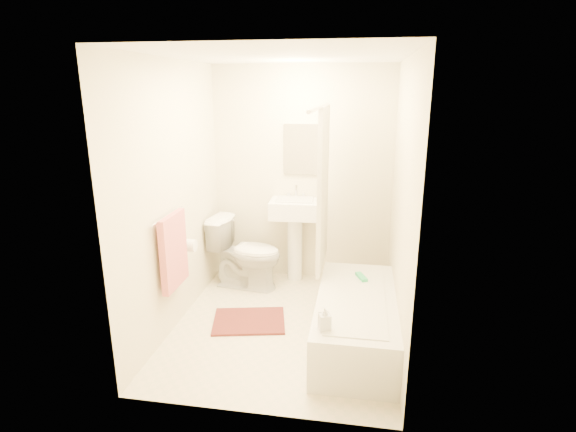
% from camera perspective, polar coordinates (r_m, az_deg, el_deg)
% --- Properties ---
extents(floor, '(2.40, 2.40, 0.00)m').
position_cam_1_polar(floor, '(4.35, -0.55, -13.70)').
color(floor, beige).
rests_on(floor, ground).
extents(ceiling, '(2.40, 2.40, 0.00)m').
position_cam_1_polar(ceiling, '(3.78, -0.66, 19.74)').
color(ceiling, white).
rests_on(ceiling, ground).
extents(wall_back, '(2.00, 0.02, 2.40)m').
position_cam_1_polar(wall_back, '(5.05, 1.77, 5.12)').
color(wall_back, beige).
rests_on(wall_back, ground).
extents(wall_left, '(0.02, 2.40, 2.40)m').
position_cam_1_polar(wall_left, '(4.18, -14.24, 2.32)').
color(wall_left, beige).
rests_on(wall_left, ground).
extents(wall_right, '(0.02, 2.40, 2.40)m').
position_cam_1_polar(wall_right, '(3.85, 14.21, 1.18)').
color(wall_right, beige).
rests_on(wall_right, ground).
extents(mirror, '(0.40, 0.03, 0.55)m').
position_cam_1_polar(mirror, '(4.98, 1.77, 8.47)').
color(mirror, white).
rests_on(mirror, wall_back).
extents(curtain_rod, '(0.03, 1.70, 0.03)m').
position_cam_1_polar(curtain_rod, '(3.84, 4.18, 13.67)').
color(curtain_rod, silver).
rests_on(curtain_rod, wall_back).
extents(shower_curtain, '(0.04, 0.80, 1.55)m').
position_cam_1_polar(shower_curtain, '(4.33, 4.47, 3.52)').
color(shower_curtain, silver).
rests_on(shower_curtain, curtain_rod).
extents(towel_bar, '(0.02, 0.60, 0.02)m').
position_cam_1_polar(towel_bar, '(3.97, -15.03, 0.05)').
color(towel_bar, silver).
rests_on(towel_bar, wall_left).
extents(towel, '(0.06, 0.45, 0.66)m').
position_cam_1_polar(towel, '(4.05, -14.32, -4.33)').
color(towel, '#CC7266').
rests_on(towel, towel_bar).
extents(toilet_paper, '(0.11, 0.12, 0.12)m').
position_cam_1_polar(toilet_paper, '(4.40, -12.35, -3.67)').
color(toilet_paper, white).
rests_on(toilet_paper, wall_left).
extents(toilet, '(0.84, 0.55, 0.78)m').
position_cam_1_polar(toilet, '(5.00, -5.32, -4.74)').
color(toilet, white).
rests_on(toilet, floor).
extents(sink, '(0.55, 0.45, 1.04)m').
position_cam_1_polar(sink, '(5.10, 0.86, -2.66)').
color(sink, white).
rests_on(sink, floor).
extents(bathtub, '(0.67, 1.52, 0.43)m').
position_cam_1_polar(bathtub, '(4.03, 8.60, -12.92)').
color(bathtub, silver).
rests_on(bathtub, floor).
extents(bath_mat, '(0.76, 0.63, 0.02)m').
position_cam_1_polar(bath_mat, '(4.41, -4.97, -13.13)').
color(bath_mat, '#482519').
rests_on(bath_mat, floor).
extents(soap_bottle, '(0.11, 0.11, 0.18)m').
position_cam_1_polar(soap_bottle, '(3.39, 4.68, -12.84)').
color(soap_bottle, white).
rests_on(soap_bottle, bathtub).
extents(scrub_brush, '(0.12, 0.19, 0.04)m').
position_cam_1_polar(scrub_brush, '(4.28, 9.30, -7.68)').
color(scrub_brush, '#2EBB67').
rests_on(scrub_brush, bathtub).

